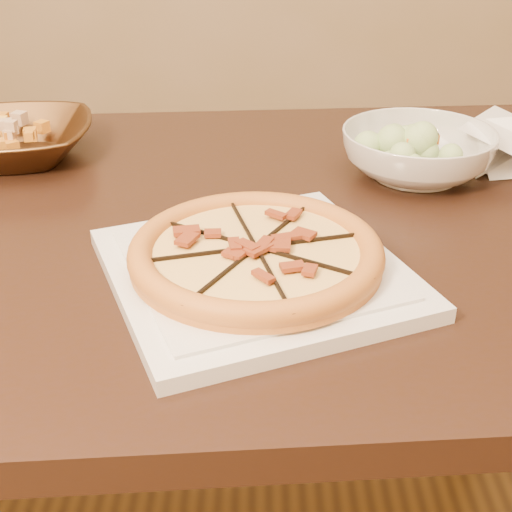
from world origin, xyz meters
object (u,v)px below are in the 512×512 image
object	(u,v)px
bronze_bowl	(15,141)
salad_bowl	(417,154)
pizza	(256,253)
dining_table	(162,283)
plate	(256,272)

from	to	relation	value
bronze_bowl	salad_bowl	distance (m)	0.61
pizza	bronze_bowl	world-z (taller)	bronze_bowl
pizza	bronze_bowl	bearing A→B (deg)	135.64
dining_table	salad_bowl	bearing A→B (deg)	19.88
plate	salad_bowl	size ratio (longest dim) A/B	1.81
dining_table	pizza	world-z (taller)	pizza
plate	bronze_bowl	xyz separation A→B (m)	(-0.37, 0.36, 0.02)
pizza	bronze_bowl	distance (m)	0.52
dining_table	bronze_bowl	xyz separation A→B (m)	(-0.24, 0.20, 0.13)
pizza	salad_bowl	distance (m)	0.38
pizza	bronze_bowl	size ratio (longest dim) A/B	1.17
plate	salad_bowl	bearing A→B (deg)	52.07
plate	bronze_bowl	bearing A→B (deg)	135.65
dining_table	pizza	distance (m)	0.25
dining_table	salad_bowl	world-z (taller)	salad_bowl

